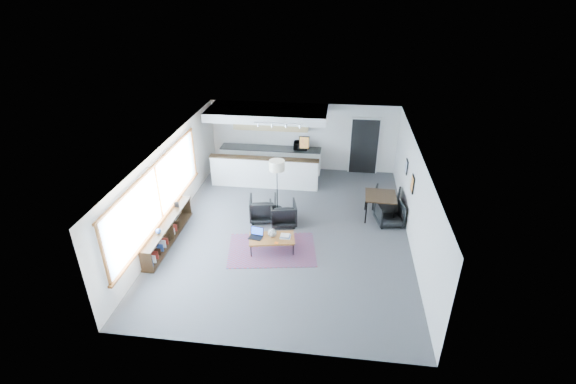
# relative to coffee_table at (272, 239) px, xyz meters

# --- Properties ---
(room) EXTENTS (7.02, 9.02, 2.62)m
(room) POSITION_rel_coffee_table_xyz_m (0.32, 1.07, 0.93)
(room) COLOR #464648
(room) RESTS_ON ground
(window) EXTENTS (0.10, 5.95, 1.66)m
(window) POSITION_rel_coffee_table_xyz_m (-3.15, 0.17, 1.08)
(window) COLOR #8CBFFF
(window) RESTS_ON room
(console) EXTENTS (0.35, 3.00, 0.80)m
(console) POSITION_rel_coffee_table_xyz_m (-2.98, 0.02, -0.05)
(console) COLOR black
(console) RESTS_ON floor
(kitchenette) EXTENTS (4.20, 1.96, 2.60)m
(kitchenette) POSITION_rel_coffee_table_xyz_m (-0.88, 4.78, 1.01)
(kitchenette) COLOR white
(kitchenette) RESTS_ON floor
(doorway) EXTENTS (1.10, 0.12, 2.15)m
(doorway) POSITION_rel_coffee_table_xyz_m (2.62, 5.49, 0.70)
(doorway) COLOR black
(doorway) RESTS_ON room
(track_light) EXTENTS (1.60, 0.07, 0.15)m
(track_light) POSITION_rel_coffee_table_xyz_m (-0.27, 3.27, 2.16)
(track_light) COLOR silver
(track_light) RESTS_ON room
(wall_art_lower) EXTENTS (0.03, 0.38, 0.48)m
(wall_art_lower) POSITION_rel_coffee_table_xyz_m (3.78, 1.47, 1.18)
(wall_art_lower) COLOR black
(wall_art_lower) RESTS_ON room
(wall_art_upper) EXTENTS (0.03, 0.34, 0.44)m
(wall_art_upper) POSITION_rel_coffee_table_xyz_m (3.78, 2.77, 1.13)
(wall_art_upper) COLOR black
(wall_art_upper) RESTS_ON room
(kilim_rug) EXTENTS (2.60, 1.98, 0.01)m
(kilim_rug) POSITION_rel_coffee_table_xyz_m (-0.00, 0.00, -0.37)
(kilim_rug) COLOR #4F2A40
(kilim_rug) RESTS_ON floor
(coffee_table) EXTENTS (1.33, 0.88, 0.40)m
(coffee_table) POSITION_rel_coffee_table_xyz_m (0.00, 0.00, 0.00)
(coffee_table) COLOR brown
(coffee_table) RESTS_ON floor
(laptop) EXTENTS (0.41, 0.35, 0.26)m
(laptop) POSITION_rel_coffee_table_xyz_m (-0.42, 0.01, 0.11)
(laptop) COLOR black
(laptop) RESTS_ON coffee_table
(ceramic_pot) EXTENTS (0.24, 0.24, 0.24)m
(ceramic_pot) POSITION_rel_coffee_table_xyz_m (0.01, 0.06, 0.15)
(ceramic_pot) COLOR gray
(ceramic_pot) RESTS_ON coffee_table
(book_stack) EXTENTS (0.29, 0.23, 0.09)m
(book_stack) POSITION_rel_coffee_table_xyz_m (0.36, 0.06, 0.07)
(book_stack) COLOR silver
(book_stack) RESTS_ON coffee_table
(coaster) EXTENTS (0.13, 0.13, 0.01)m
(coaster) POSITION_rel_coffee_table_xyz_m (0.16, -0.23, 0.03)
(coaster) COLOR #E5590C
(coaster) RESTS_ON coffee_table
(armchair_left) EXTENTS (0.92, 0.88, 0.83)m
(armchair_left) POSITION_rel_coffee_table_xyz_m (-0.52, 1.58, 0.05)
(armchair_left) COLOR black
(armchair_left) RESTS_ON floor
(armchair_right) EXTENTS (0.92, 0.88, 0.79)m
(armchair_right) POSITION_rel_coffee_table_xyz_m (0.12, 1.39, 0.03)
(armchair_right) COLOR black
(armchair_right) RESTS_ON floor
(floor_lamp) EXTENTS (0.53, 0.53, 1.69)m
(floor_lamp) POSITION_rel_coffee_table_xyz_m (-0.19, 2.30, 1.10)
(floor_lamp) COLOR black
(floor_lamp) RESTS_ON floor
(dining_table) EXTENTS (0.95, 0.95, 0.78)m
(dining_table) POSITION_rel_coffee_table_xyz_m (3.03, 2.14, 0.34)
(dining_table) COLOR black
(dining_table) RESTS_ON floor
(dining_chair_near) EXTENTS (0.76, 0.73, 0.67)m
(dining_chair_near) POSITION_rel_coffee_table_xyz_m (3.32, 1.81, -0.04)
(dining_chair_near) COLOR black
(dining_chair_near) RESTS_ON floor
(dining_chair_far) EXTENTS (0.77, 0.74, 0.68)m
(dining_chair_far) POSITION_rel_coffee_table_xyz_m (3.29, 2.71, -0.03)
(dining_chair_far) COLOR black
(dining_chair_far) RESTS_ON floor
(microwave) EXTENTS (0.52, 0.30, 0.35)m
(microwave) POSITION_rel_coffee_table_xyz_m (0.26, 5.22, 0.73)
(microwave) COLOR black
(microwave) RESTS_ON kitchenette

